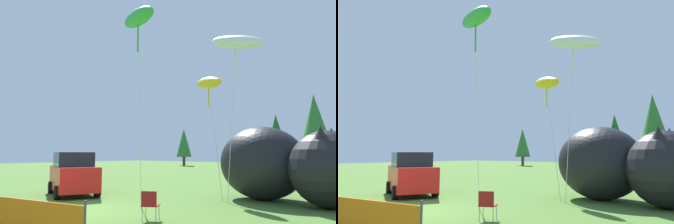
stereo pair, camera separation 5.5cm
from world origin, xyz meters
TOP-DOWN VIEW (x-y plane):
  - ground_plane at (0.00, 0.00)m, footprint 120.00×120.00m
  - parked_car at (-3.78, 2.52)m, footprint 4.34×3.24m
  - folding_chair at (3.43, 0.53)m, footprint 0.69×0.69m
  - inflatable_cat at (5.00, 6.95)m, footprint 6.70×4.04m
  - kite_yellow_hero at (1.33, 6.97)m, footprint 2.80×2.24m
  - kite_white_ghost at (3.62, 5.77)m, footprint 3.17×1.35m
  - kite_green_fish at (2.14, 1.17)m, footprint 2.62×1.69m
  - horizon_tree_east at (-8.06, 37.90)m, footprint 3.16×3.16m
  - horizon_tree_west at (-23.77, 36.84)m, footprint 2.60×2.60m
  - horizon_tree_mid at (-1.85, 34.69)m, footprint 3.87×3.87m

SIDE VIEW (x-z plane):
  - ground_plane at x=0.00m, z-range 0.00..0.00m
  - folding_chair at x=3.43m, z-range 0.08..0.99m
  - parked_car at x=-3.78m, z-range -0.03..2.07m
  - inflatable_cat at x=5.00m, z-range -0.12..3.12m
  - horizon_tree_west at x=-23.77m, z-range 0.71..6.91m
  - horizon_tree_east at x=-8.06m, z-range 0.86..8.39m
  - kite_yellow_hero at x=1.33m, z-range 2.56..8.70m
  - horizon_tree_mid at x=-1.85m, z-range 1.05..10.29m
  - kite_white_ghost at x=3.62m, z-range 3.10..10.85m
  - kite_green_fish at x=2.14m, z-range 3.23..10.80m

